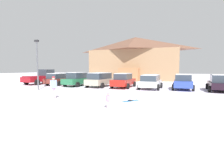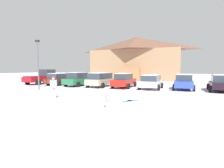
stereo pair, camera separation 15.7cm
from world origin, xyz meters
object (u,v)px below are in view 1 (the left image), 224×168
(parked_green_coupe, at_px, (78,79))
(lamp_post, at_px, (37,62))
(parked_maroon_van, at_px, (60,78))
(skier_adult_in_blue_parka, at_px, (54,86))
(parked_white_suv, at_px, (151,81))
(pickup_truck, at_px, (42,77))
(parked_beige_suv, at_px, (100,79))
(parked_red_sedan, at_px, (124,80))
(pair_of_skis, at_px, (131,101))
(ski_lodge, at_px, (135,58))
(skier_child_in_pink_snowsuit, at_px, (108,100))
(parked_black_sedan, at_px, (220,83))
(parked_blue_hatchback, at_px, (183,82))

(parked_green_coupe, distance_m, lamp_post, 5.85)
(parked_maroon_van, distance_m, skier_adult_in_blue_parka, 11.92)
(parked_white_suv, height_order, pickup_truck, pickup_truck)
(parked_white_suv, bearing_deg, parked_beige_suv, -179.89)
(pickup_truck, height_order, lamp_post, lamp_post)
(parked_maroon_van, height_order, skier_adult_in_blue_parka, skier_adult_in_blue_parka)
(parked_red_sedan, relative_size, pair_of_skis, 3.69)
(ski_lodge, distance_m, pair_of_skis, 25.38)
(pickup_truck, xyz_separation_m, skier_adult_in_blue_parka, (10.51, -9.85, -0.05))
(skier_child_in_pink_snowsuit, bearing_deg, parked_black_sedan, 56.79)
(parked_maroon_van, bearing_deg, parked_blue_hatchback, 1.03)
(ski_lodge, xyz_separation_m, parked_blue_hatchback, (9.31, -15.67, -3.60))
(ski_lodge, relative_size, skier_child_in_pink_snowsuit, 20.29)
(parked_beige_suv, bearing_deg, skier_adult_in_blue_parka, -86.04)
(parked_beige_suv, xyz_separation_m, parked_blue_hatchback, (9.54, 0.66, -0.10))
(parked_blue_hatchback, height_order, lamp_post, lamp_post)
(parked_white_suv, distance_m, skier_child_in_pink_snowsuit, 10.68)
(parked_maroon_van, height_order, parked_beige_suv, parked_beige_suv)
(parked_black_sedan, xyz_separation_m, lamp_post, (-17.69, -5.81, 2.12))
(ski_lodge, distance_m, parked_black_sedan, 20.58)
(parked_beige_suv, xyz_separation_m, skier_adult_in_blue_parka, (0.64, -9.23, -0.00))
(parked_black_sedan, xyz_separation_m, skier_adult_in_blue_parka, (-12.28, -9.76, 0.10))
(parked_green_coupe, height_order, pickup_truck, pickup_truck)
(parked_maroon_van, distance_m, lamp_post, 6.24)
(pickup_truck, xyz_separation_m, pair_of_skis, (16.03, -8.57, -0.97))
(parked_maroon_van, relative_size, skier_child_in_pink_snowsuit, 5.33)
(pickup_truck, bearing_deg, parked_green_coupe, -5.62)
(parked_blue_hatchback, xyz_separation_m, pickup_truck, (-19.42, -0.05, 0.15))
(parked_maroon_van, bearing_deg, ski_lodge, 67.42)
(pickup_truck, bearing_deg, parked_beige_suv, -3.58)
(ski_lodge, xyz_separation_m, parked_red_sedan, (2.74, -16.04, -3.58))
(parked_red_sedan, distance_m, parked_black_sedan, 9.95)
(parked_maroon_van, relative_size, parked_green_coupe, 0.99)
(parked_white_suv, height_order, pair_of_skis, parked_white_suv)
(parked_maroon_van, height_order, pair_of_skis, parked_maroon_van)
(parked_beige_suv, distance_m, pickup_truck, 9.89)
(parked_red_sedan, xyz_separation_m, pickup_truck, (-12.84, 0.33, 0.13))
(parked_black_sedan, bearing_deg, ski_lodge, 128.75)
(pickup_truck, bearing_deg, parked_white_suv, -2.15)
(parked_green_coupe, xyz_separation_m, pickup_truck, (-6.67, 0.66, 0.10))
(pickup_truck, bearing_deg, pair_of_skis, -28.12)
(parked_white_suv, xyz_separation_m, parked_blue_hatchback, (3.32, 0.65, -0.02))
(parked_blue_hatchback, distance_m, skier_adult_in_blue_parka, 13.32)
(parked_blue_hatchback, bearing_deg, pickup_truck, -179.86)
(parked_white_suv, bearing_deg, lamp_post, -154.29)
(parked_blue_hatchback, bearing_deg, pair_of_skis, -111.44)
(parked_black_sedan, bearing_deg, lamp_post, -161.83)
(skier_child_in_pink_snowsuit, relative_size, pair_of_skis, 0.70)
(parked_beige_suv, xyz_separation_m, parked_black_sedan, (12.92, 0.53, -0.10))
(skier_child_in_pink_snowsuit, bearing_deg, parked_beige_suv, 117.78)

